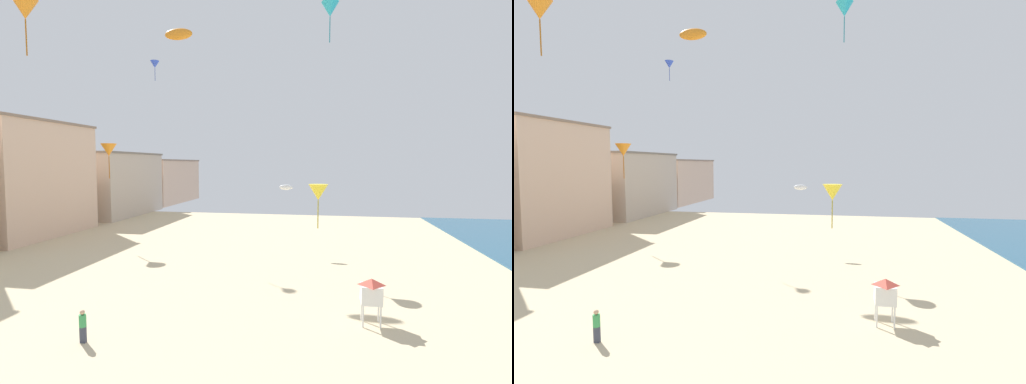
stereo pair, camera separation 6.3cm
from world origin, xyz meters
TOP-DOWN VIEW (x-y plane):
  - boardwalk_hotel_mid at (-29.04, 35.69)m, footprint 14.49×15.35m
  - boardwalk_hotel_far at (-29.04, 54.79)m, footprint 15.07×17.77m
  - boardwalk_hotel_distant at (-29.04, 75.89)m, footprint 13.74×21.39m
  - kite_flyer at (-2.37, 12.35)m, footprint 0.34×0.34m
  - lifeguard_stand at (11.66, 17.07)m, footprint 1.10×1.10m
  - kite_orange_delta at (-13.88, 33.44)m, footprint 1.66×1.66m
  - kite_cyan_delta at (9.32, 33.47)m, footprint 1.63×1.63m
  - kite_orange_delta_2 at (-9.25, 17.39)m, footprint 1.52×1.52m
  - kite_blue_delta at (-9.14, 35.06)m, footprint 0.93×0.93m
  - kite_yellow_delta at (8.60, 25.45)m, footprint 1.49×1.49m
  - kite_white_parafoil at (5.27, 33.68)m, footprint 1.35×0.37m
  - kite_orange_parafoil at (-5.33, 32.47)m, footprint 2.85×0.79m

SIDE VIEW (x-z plane):
  - kite_flyer at x=-2.37m, z-range 0.10..1.74m
  - lifeguard_stand at x=11.66m, z-range 0.56..3.11m
  - boardwalk_hotel_distant at x=-29.04m, z-range 0.01..9.61m
  - boardwalk_hotel_far at x=-29.04m, z-range 0.01..10.58m
  - kite_white_parafoil at x=5.27m, z-range 6.10..6.63m
  - kite_yellow_delta at x=8.60m, z-range 4.83..8.22m
  - boardwalk_hotel_mid at x=-29.04m, z-range 0.01..13.76m
  - kite_orange_delta at x=-13.88m, z-range 8.30..12.06m
  - kite_orange_delta_2 at x=-9.25m, z-range 16.52..19.97m
  - kite_blue_delta at x=-9.14m, z-range 18.31..20.43m
  - kite_orange_parafoil at x=-5.33m, z-range 20.89..22.00m
  - kite_cyan_delta at x=9.32m, z-range 21.29..24.98m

